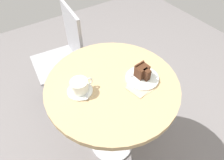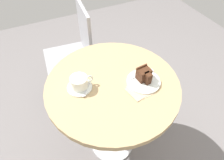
{
  "view_description": "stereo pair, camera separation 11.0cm",
  "coord_description": "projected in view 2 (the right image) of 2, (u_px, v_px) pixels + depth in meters",
  "views": [
    {
      "loc": [
        -0.42,
        -0.64,
        1.58
      ],
      "look_at": [
        -0.01,
        -0.01,
        0.78
      ],
      "focal_mm": 32.0,
      "sensor_mm": 36.0,
      "label": 1
    },
    {
      "loc": [
        -0.33,
        -0.7,
        1.58
      ],
      "look_at": [
        -0.01,
        -0.01,
        0.78
      ],
      "focal_mm": 32.0,
      "sensor_mm": 36.0,
      "label": 2
    }
  ],
  "objects": [
    {
      "name": "teaspoon",
      "position": [
        86.0,
        91.0,
        1.09
      ],
      "size": [
        0.08,
        0.09,
        0.0
      ],
      "rotation": [
        0.0,
        0.0,
        4.01
      ],
      "color": "silver",
      "rests_on": "saucer"
    },
    {
      "name": "fork",
      "position": [
        145.0,
        73.0,
        1.18
      ],
      "size": [
        0.16,
        0.02,
        0.0
      ],
      "rotation": [
        0.0,
        0.0,
        0.06
      ],
      "color": "silver",
      "rests_on": "cake_plate"
    },
    {
      "name": "cake_slice",
      "position": [
        144.0,
        75.0,
        1.12
      ],
      "size": [
        0.08,
        0.09,
        0.08
      ],
      "rotation": [
        0.0,
        0.0,
        4.82
      ],
      "color": "#422619",
      "rests_on": "cake_plate"
    },
    {
      "name": "cafe_chair",
      "position": [
        77.0,
        49.0,
        1.7
      ],
      "size": [
        0.41,
        0.41,
        0.9
      ],
      "rotation": [
        0.0,
        0.0,
        4.62
      ],
      "color": "#9E9EA3",
      "rests_on": "ground"
    },
    {
      "name": "ground_plane",
      "position": [
        112.0,
        142.0,
        1.68
      ],
      "size": [
        4.4,
        4.4,
        0.01
      ],
      "primitive_type": "cube",
      "color": "slate",
      "rests_on": "ground"
    },
    {
      "name": "cafe_table",
      "position": [
        112.0,
        96.0,
        1.23
      ],
      "size": [
        0.77,
        0.77,
        0.74
      ],
      "color": "tan",
      "rests_on": "ground"
    },
    {
      "name": "napkin",
      "position": [
        140.0,
        90.0,
        1.1
      ],
      "size": [
        0.14,
        0.13,
        0.0
      ],
      "rotation": [
        0.0,
        0.0,
        3.2
      ],
      "color": "tan",
      "rests_on": "cafe_table"
    },
    {
      "name": "saucer",
      "position": [
        80.0,
        87.0,
        1.11
      ],
      "size": [
        0.14,
        0.14,
        0.01
      ],
      "color": "silver",
      "rests_on": "cafe_table"
    },
    {
      "name": "coffee_cup",
      "position": [
        79.0,
        82.0,
        1.09
      ],
      "size": [
        0.13,
        0.1,
        0.07
      ],
      "color": "silver",
      "rests_on": "saucer"
    },
    {
      "name": "cake_plate",
      "position": [
        143.0,
        81.0,
        1.14
      ],
      "size": [
        0.19,
        0.19,
        0.01
      ],
      "color": "silver",
      "rests_on": "cafe_table"
    }
  ]
}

